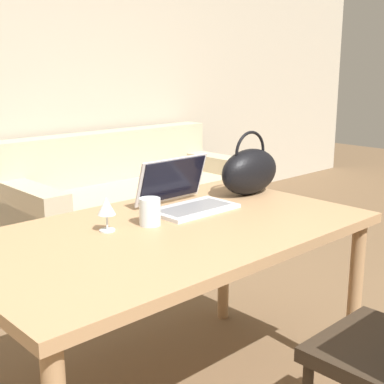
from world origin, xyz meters
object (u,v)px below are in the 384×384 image
(drinking_glass, at_px, (150,212))
(couch, at_px, (130,201))
(laptop, at_px, (184,195))
(handbag, at_px, (250,171))
(wine_glass, at_px, (106,208))

(drinking_glass, bearing_deg, couch, 55.66)
(laptop, relative_size, handbag, 1.06)
(couch, xyz_separation_m, laptop, (-0.99, -1.74, 0.53))
(laptop, bearing_deg, handbag, -4.31)
(couch, relative_size, laptop, 5.45)
(drinking_glass, bearing_deg, handbag, 5.94)
(wine_glass, relative_size, handbag, 0.38)
(couch, bearing_deg, handbag, -108.62)
(couch, relative_size, handbag, 5.77)
(wine_glass, height_order, handbag, handbag)
(handbag, bearing_deg, couch, 71.38)
(handbag, bearing_deg, wine_glass, -178.70)
(couch, relative_size, drinking_glass, 18.62)
(couch, height_order, wine_glass, wine_glass)
(wine_glass, bearing_deg, handbag, 1.30)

